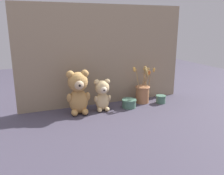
{
  "coord_description": "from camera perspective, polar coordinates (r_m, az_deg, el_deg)",
  "views": [
    {
      "loc": [
        -0.61,
        -1.47,
        0.59
      ],
      "look_at": [
        0.0,
        0.02,
        0.16
      ],
      "focal_mm": 38.0,
      "sensor_mm": 36.0,
      "label": 1
    }
  ],
  "objects": [
    {
      "name": "ground_plane",
      "position": [
        1.7,
        0.25,
        -5.36
      ],
      "size": [
        4.0,
        4.0,
        0.0
      ],
      "primitive_type": "plane",
      "color": "#3D3847"
    },
    {
      "name": "backdrop_wall",
      "position": [
        1.77,
        -1.81,
        7.62
      ],
      "size": [
        1.27,
        0.02,
        0.73
      ],
      "color": "gray",
      "rests_on": "ground"
    },
    {
      "name": "teddy_bear_large",
      "position": [
        1.6,
        -8.13,
        -0.93
      ],
      "size": [
        0.16,
        0.15,
        0.3
      ],
      "color": "tan",
      "rests_on": "ground"
    },
    {
      "name": "teddy_bear_medium",
      "position": [
        1.65,
        -2.33,
        -1.65
      ],
      "size": [
        0.13,
        0.12,
        0.23
      ],
      "color": "#DBBC84",
      "rests_on": "ground"
    },
    {
      "name": "flower_vase",
      "position": [
        1.84,
        7.41,
        -1.0
      ],
      "size": [
        0.17,
        0.13,
        0.29
      ],
      "color": "#AD7047",
      "rests_on": "ground"
    },
    {
      "name": "decorative_tin_tall",
      "position": [
        1.74,
        4.06,
        -3.77
      ],
      "size": [
        0.11,
        0.11,
        0.06
      ],
      "color": "#47705B",
      "rests_on": "ground"
    },
    {
      "name": "decorative_tin_short",
      "position": [
        1.87,
        11.68,
        -2.77
      ],
      "size": [
        0.08,
        0.08,
        0.06
      ],
      "color": "#47705B",
      "rests_on": "ground"
    }
  ]
}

